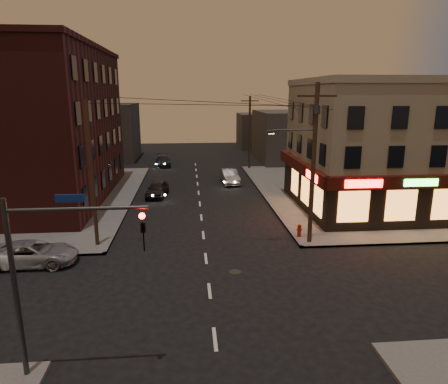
{
  "coord_description": "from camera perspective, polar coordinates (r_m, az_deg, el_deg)",
  "views": [
    {
      "loc": [
        -0.88,
        -17.97,
        9.55
      ],
      "look_at": [
        1.38,
        7.34,
        3.2
      ],
      "focal_mm": 32.0,
      "sensor_mm": 36.0,
      "label": 1
    }
  ],
  "objects": [
    {
      "name": "utility_pole_main",
      "position": [
        25.23,
        12.46,
        5.06
      ],
      "size": [
        4.2,
        0.44,
        10.0
      ],
      "color": "#382619",
      "rests_on": "sidewalk_ne"
    },
    {
      "name": "suv_cross",
      "position": [
        25.33,
        -25.71,
        -7.91
      ],
      "size": [
        4.95,
        2.29,
        1.37
      ],
      "primitive_type": "imported",
      "rotation": [
        0.0,
        0.0,
        1.57
      ],
      "color": "#919399",
      "rests_on": "ground"
    },
    {
      "name": "bg_building_ne_b",
      "position": [
        71.45,
        5.37,
        8.7
      ],
      "size": [
        8.0,
        8.0,
        6.0
      ],
      "primitive_type": "cube",
      "color": "#3F3D3A",
      "rests_on": "ground"
    },
    {
      "name": "ground",
      "position": [
        20.37,
        -2.08,
        -13.94
      ],
      "size": [
        120.0,
        120.0,
        0.0
      ],
      "primitive_type": "plane",
      "color": "black",
      "rests_on": "ground"
    },
    {
      "name": "fire_hydrant",
      "position": [
        27.31,
        10.71,
        -5.31
      ],
      "size": [
        0.38,
        0.38,
        0.86
      ],
      "rotation": [
        0.0,
        0.0,
        -0.16
      ],
      "color": "#9B1D0E",
      "rests_on": "sidewalk_ne"
    },
    {
      "name": "utility_pole_west",
      "position": [
        25.65,
        -18.35,
        2.3
      ],
      "size": [
        0.24,
        0.24,
        9.0
      ],
      "primitive_type": "cylinder",
      "color": "#382619",
      "rests_on": "sidewalk_nw"
    },
    {
      "name": "traffic_signal",
      "position": [
        14.28,
        -24.16,
        -9.45
      ],
      "size": [
        4.49,
        0.32,
        6.47
      ],
      "color": "#333538",
      "rests_on": "ground"
    },
    {
      "name": "sedan_far",
      "position": [
        54.11,
        -8.7,
        4.43
      ],
      "size": [
        2.36,
        4.87,
        1.37
      ],
      "primitive_type": "imported",
      "rotation": [
        0.0,
        0.0,
        0.1
      ],
      "color": "black",
      "rests_on": "ground"
    },
    {
      "name": "pizza_building",
      "position": [
        35.86,
        23.04,
        6.19
      ],
      "size": [
        15.85,
        12.85,
        10.5
      ],
      "color": "gray",
      "rests_on": "sidewalk_ne"
    },
    {
      "name": "sidewalk_nw",
      "position": [
        41.83,
        -29.09,
        -0.87
      ],
      "size": [
        24.0,
        28.0,
        0.15
      ],
      "primitive_type": "cube",
      "color": "#514F4C",
      "rests_on": "ground"
    },
    {
      "name": "sedan_near",
      "position": [
        38.07,
        -9.5,
        0.42
      ],
      "size": [
        2.25,
        4.43,
        1.45
      ],
      "primitive_type": "imported",
      "rotation": [
        0.0,
        0.0,
        -0.13
      ],
      "color": "black",
      "rests_on": "ground"
    },
    {
      "name": "brick_apartment",
      "position": [
        39.51,
        -25.54,
        8.47
      ],
      "size": [
        12.0,
        20.0,
        13.0
      ],
      "primitive_type": "cube",
      "color": "#431715",
      "rests_on": "sidewalk_nw"
    },
    {
      "name": "sidewalk_ne",
      "position": [
        42.58,
        21.38,
        0.19
      ],
      "size": [
        24.0,
        28.0,
        0.15
      ],
      "primitive_type": "cube",
      "color": "#514F4C",
      "rests_on": "ground"
    },
    {
      "name": "sedan_mid",
      "position": [
        43.04,
        0.78,
        2.23
      ],
      "size": [
        2.01,
        4.7,
        1.51
      ],
      "primitive_type": "imported",
      "rotation": [
        0.0,
        0.0,
        0.09
      ],
      "color": "slate",
      "rests_on": "ground"
    },
    {
      "name": "utility_pole_far",
      "position": [
        50.79,
        3.67,
        8.46
      ],
      "size": [
        0.26,
        0.26,
        9.0
      ],
      "primitive_type": "cylinder",
      "color": "#382619",
      "rests_on": "sidewalk_ne"
    },
    {
      "name": "bg_building_nw",
      "position": [
        61.43,
        -16.63,
        8.26
      ],
      "size": [
        9.0,
        10.0,
        8.0
      ],
      "primitive_type": "cube",
      "color": "#3F3D3A",
      "rests_on": "ground"
    },
    {
      "name": "bg_building_ne_a",
      "position": [
        58.23,
        9.83,
        7.86
      ],
      "size": [
        10.0,
        12.0,
        7.0
      ],
      "primitive_type": "cube",
      "color": "#3F3D3A",
      "rests_on": "ground"
    }
  ]
}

